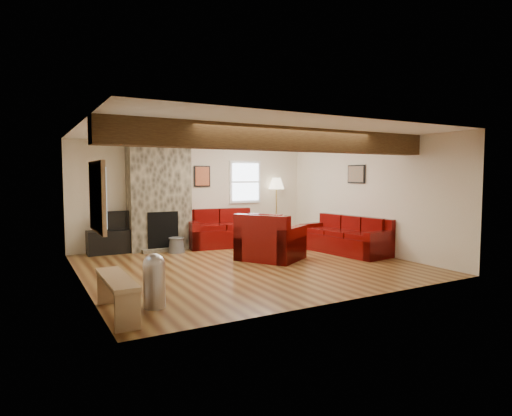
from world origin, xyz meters
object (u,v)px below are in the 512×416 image
Objects in this scene: loveseat at (222,228)px; armchair_red at (271,236)px; television at (111,221)px; sofa_three at (345,235)px; floor_lamp at (276,187)px; coffee_table at (281,238)px; tv_cabinet at (112,242)px.

loveseat is 1.98m from armchair_red.
television is (-2.73, 2.27, 0.26)m from armchair_red.
floor_lamp is at bearing 178.75° from sofa_three.
floor_lamp is at bearing 0.27° from television.
sofa_three is 5.17m from television.
television is at bearing -125.72° from sofa_three.
television is at bearing 18.05° from armchair_red.
coffee_table is at bearing -116.77° from floor_lamp.
tv_cabinet is at bearing -179.73° from floor_lamp.
television is (-4.55, 2.43, 0.33)m from sofa_three.
armchair_red is 1.63m from coffee_table.
tv_cabinet is at bearing -125.72° from sofa_three.
sofa_three is 2.94m from loveseat.
loveseat is at bearing -169.65° from floor_lamp.
loveseat reaches higher than coffee_table.
coffee_table is 3.92m from television.
floor_lamp reaches higher than television.
coffee_table is (1.22, -0.73, -0.23)m from loveseat.
armchair_red is 3.56m from television.
floor_lamp reaches higher than armchair_red.
television is 0.45× the size of floor_lamp.
loveseat is 2.56m from television.
sofa_three is at bearing -28.11° from tv_cabinet.
television is (-3.75, 1.03, 0.52)m from coffee_table.
armchair_red reaches higher than tv_cabinet.
coffee_table is 3.89m from tv_cabinet.
television reaches higher than sofa_three.
coffee_table is at bearing -157.77° from sofa_three.
floor_lamp is at bearing -66.34° from armchair_red.
tv_cabinet is at bearing 18.05° from armchair_red.
sofa_three is 1.77× the size of armchair_red.
loveseat is 2.55m from tv_cabinet.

